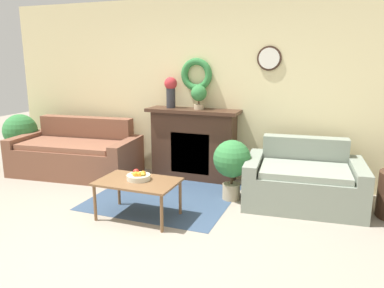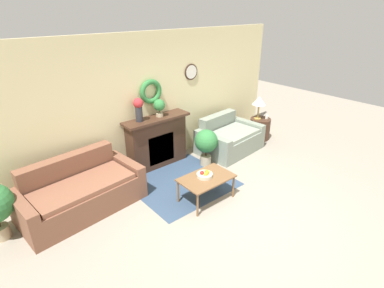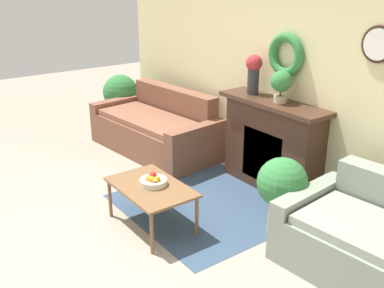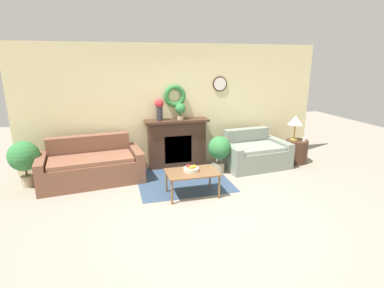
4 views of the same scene
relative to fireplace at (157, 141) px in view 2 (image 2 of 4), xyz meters
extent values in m
plane|color=gray|center=(0.06, -2.37, -0.55)|extent=(16.00, 16.00, 0.00)
cube|color=#334760|center=(-0.08, -0.89, -0.54)|extent=(1.80, 1.69, 0.01)
cube|color=beige|center=(0.06, 0.21, 0.80)|extent=(6.80, 0.06, 2.70)
cylinder|color=#382319|center=(1.07, 0.16, 1.27)|extent=(0.34, 0.02, 0.34)
cylinder|color=white|center=(1.07, 0.15, 1.27)|extent=(0.29, 0.01, 0.29)
torus|color=#337A3D|center=(0.00, 0.12, 1.04)|extent=(0.49, 0.10, 0.49)
cube|color=#42281C|center=(0.00, 0.01, -0.03)|extent=(1.27, 0.34, 1.03)
cube|color=black|center=(0.00, -0.15, -0.12)|extent=(0.61, 0.02, 0.62)
cube|color=orange|center=(0.00, -0.16, -0.19)|extent=(0.49, 0.01, 0.34)
cube|color=#42281C|center=(0.00, -0.03, 0.51)|extent=(1.41, 0.41, 0.05)
cube|color=brown|center=(-1.82, -0.59, -0.32)|extent=(1.68, 0.91, 0.46)
cube|color=brown|center=(-1.87, -0.11, -0.11)|extent=(1.63, 0.38, 0.87)
cube|color=brown|center=(-2.72, -0.57, -0.25)|extent=(0.27, 0.98, 0.60)
cube|color=brown|center=(-0.95, -0.39, -0.25)|extent=(0.27, 0.98, 0.60)
cube|color=brown|center=(-1.82, -0.59, -0.05)|extent=(1.61, 0.85, 0.08)
cube|color=gray|center=(1.69, -0.62, -0.33)|extent=(1.16, 0.86, 0.43)
cube|color=gray|center=(1.65, -0.13, -0.14)|extent=(1.11, 0.31, 0.80)
cube|color=gray|center=(1.05, -0.57, -0.26)|extent=(0.26, 1.00, 0.57)
cube|color=gray|center=(2.31, -0.46, -0.26)|extent=(0.26, 1.00, 0.57)
cube|color=gray|center=(1.69, -0.62, -0.07)|extent=(1.11, 0.80, 0.08)
cube|color=brown|center=(-0.08, -1.61, -0.11)|extent=(0.92, 0.59, 0.03)
cylinder|color=brown|center=(-0.50, -1.86, -0.33)|extent=(0.04, 0.04, 0.42)
cylinder|color=brown|center=(0.34, -1.86, -0.33)|extent=(0.04, 0.04, 0.42)
cylinder|color=brown|center=(-0.50, -1.35, -0.33)|extent=(0.04, 0.04, 0.42)
cylinder|color=brown|center=(0.34, -1.35, -0.33)|extent=(0.04, 0.04, 0.42)
cylinder|color=beige|center=(-0.09, -1.57, -0.07)|extent=(0.27, 0.27, 0.06)
sphere|color=#B2231E|center=(-0.13, -1.55, -0.01)|extent=(0.08, 0.08, 0.08)
sphere|color=orange|center=(-0.09, -1.62, -0.02)|extent=(0.07, 0.07, 0.07)
sphere|color=orange|center=(-0.03, -1.56, -0.02)|extent=(0.06, 0.06, 0.06)
sphere|color=orange|center=(-0.06, -1.61, -0.02)|extent=(0.06, 0.06, 0.06)
ellipsoid|color=yellow|center=(-0.07, -1.61, -0.01)|extent=(0.17, 0.07, 0.04)
cylinder|color=#42281C|center=(2.77, -0.53, -0.28)|extent=(0.51, 0.51, 0.54)
cylinder|color=#B28E42|center=(2.71, -0.48, 0.00)|extent=(0.18, 0.18, 0.02)
cylinder|color=#B28E42|center=(2.71, -0.48, 0.19)|extent=(0.04, 0.04, 0.35)
cone|color=silver|center=(2.71, -0.48, 0.47)|extent=(0.34, 0.34, 0.21)
cylinder|color=silver|center=(2.89, -0.62, 0.04)|extent=(0.08, 0.08, 0.09)
cylinder|color=#2D2D33|center=(-0.37, 0.01, 0.68)|extent=(0.14, 0.14, 0.30)
sphere|color=#B72D33|center=(-0.37, 0.01, 0.90)|extent=(0.19, 0.19, 0.19)
cylinder|color=tan|center=(0.09, -0.01, 0.57)|extent=(0.14, 0.14, 0.07)
cylinder|color=#4C3823|center=(0.09, -0.01, 0.64)|extent=(0.02, 0.02, 0.06)
sphere|color=#337A3D|center=(0.09, -0.01, 0.77)|extent=(0.24, 0.24, 0.24)
cylinder|color=tan|center=(-3.03, -0.39, -0.44)|extent=(0.23, 0.23, 0.21)
cylinder|color=tan|center=(0.78, -0.66, -0.44)|extent=(0.23, 0.23, 0.21)
cylinder|color=#4C3823|center=(0.78, -0.66, -0.27)|extent=(0.04, 0.04, 0.13)
sphere|color=#337A3D|center=(0.78, -0.66, 0.01)|extent=(0.49, 0.49, 0.49)
camera|label=1|loc=(1.96, -5.21, 1.29)|focal=35.00mm
camera|label=2|loc=(-3.11, -4.81, 2.58)|focal=28.00mm
camera|label=3|loc=(3.40, -3.65, 1.89)|focal=42.00mm
camera|label=4|loc=(-1.39, -6.38, 1.81)|focal=28.00mm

